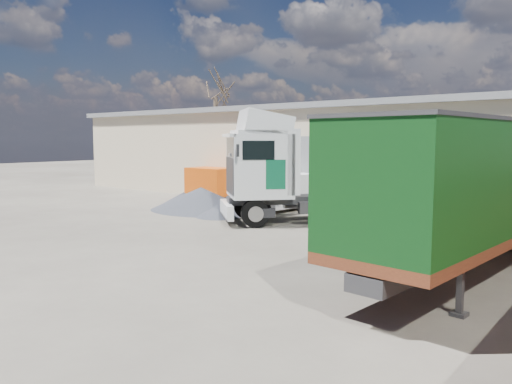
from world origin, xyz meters
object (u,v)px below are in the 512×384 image
Objects in this scene: tractor_unit at (280,175)px; orange_skip at (211,186)px; panel_van at (273,193)px; box_trailer at (488,181)px; bare_tree at (215,86)px.

tractor_unit reaches higher than orange_skip.
tractor_unit is at bearing -39.18° from panel_van.
box_trailer is (8.78, -2.94, 0.43)m from tractor_unit.
box_trailer is 2.67× the size of panel_van.
tractor_unit is 9.27m from box_trailer.
panel_van is 5.67m from orange_skip.
bare_tree reaches higher than tractor_unit.
panel_van is 1.49× the size of orange_skip.
tractor_unit is at bearing -39.91° from bare_tree.
bare_tree is at bearing -178.64° from tractor_unit.
panel_van is (-10.87, 5.23, -1.49)m from box_trailer.
bare_tree is at bearing 149.76° from panel_van.
tractor_unit is 2.28× the size of orange_skip.
orange_skip is at bearing 174.01° from panel_van.
panel_van is at bearing -11.80° from orange_skip.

